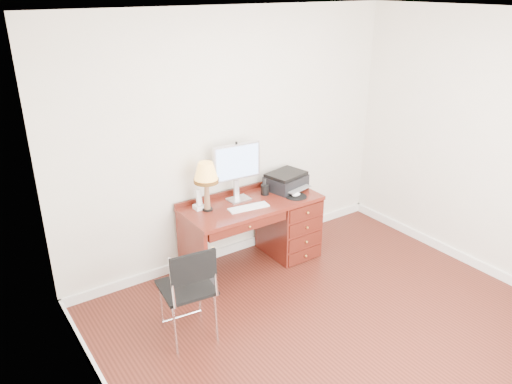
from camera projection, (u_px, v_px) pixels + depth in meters
ground at (338, 330)px, 4.51m from camera, size 4.00×4.00×0.00m
room_shell at (295, 292)px, 4.97m from camera, size 4.00×4.00×4.00m
desk at (275, 223)px, 5.58m from camera, size 1.50×0.67×0.75m
monitor at (237, 165)px, 5.20m from camera, size 0.54×0.19×0.61m
keyboard at (249, 207)px, 5.13m from camera, size 0.44×0.18×0.02m
mouse_pad at (296, 196)px, 5.40m from camera, size 0.24×0.24×0.05m
printer at (286, 181)px, 5.59m from camera, size 0.49×0.42×0.19m
leg_lamp at (206, 176)px, 4.94m from camera, size 0.25×0.25×0.52m
phone at (199, 203)px, 5.09m from camera, size 0.10×0.10×0.21m
pen_cup at (265, 190)px, 5.44m from camera, size 0.09×0.09×0.11m
chair at (190, 284)px, 4.19m from camera, size 0.48×0.48×0.92m
equipment_box at (198, 279)px, 4.99m from camera, size 0.32×0.32×0.31m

